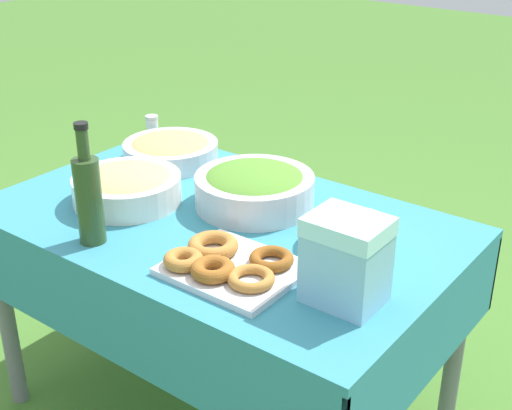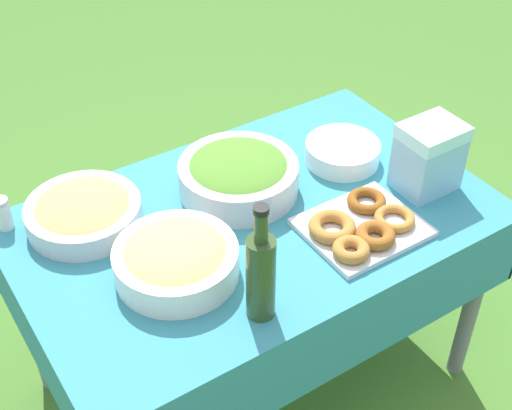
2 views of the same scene
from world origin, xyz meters
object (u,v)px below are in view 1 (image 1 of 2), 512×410
Objects in this scene: plate_stack at (350,235)px; bread_bowl at (171,150)px; donut_platter at (228,264)px; cooler_box at (346,260)px; pasta_bowl at (127,186)px; olive_oil_bottle at (89,197)px; salad_bowl at (254,187)px.

plate_stack is 0.76m from bread_bowl.
cooler_box is at bearing 11.91° from donut_platter.
olive_oil_bottle is at bearing -64.87° from pasta_bowl.
pasta_bowl is 1.39× the size of plate_stack.
olive_oil_bottle is 1.57× the size of cooler_box.
pasta_bowl is 0.49m from donut_platter.
bread_bowl is at bearing 143.94° from donut_platter.
salad_bowl is 0.42m from bread_bowl.
salad_bowl is 0.37m from donut_platter.
salad_bowl is 0.46m from olive_oil_bottle.
salad_bowl reaches higher than plate_stack.
cooler_box is (0.86, -0.37, 0.06)m from bread_bowl.
bread_bowl reaches higher than plate_stack.
cooler_box is at bearing -5.31° from pasta_bowl.
plate_stack is at bearing 34.86° from olive_oil_bottle.
cooler_box reaches higher than plate_stack.
olive_oil_bottle is at bearing -115.67° from salad_bowl.
olive_oil_bottle is at bearing -67.24° from bread_bowl.
salad_bowl is 1.51× the size of plate_stack.
salad_bowl is 1.65× the size of cooler_box.
pasta_bowl is 1.00× the size of bread_bowl.
salad_bowl reaches higher than pasta_bowl.
donut_platter is 1.44× the size of plate_stack.
pasta_bowl is 0.75m from cooler_box.
salad_bowl is 1.05× the size of donut_platter.
plate_stack is (0.16, 0.28, 0.01)m from donut_platter.
cooler_box reaches higher than salad_bowl.
pasta_bowl is at bearing 164.81° from donut_platter.
olive_oil_bottle reaches higher than cooler_box.
olive_oil_bottle is 0.56m from bread_bowl.
donut_platter is 1.05× the size of bread_bowl.
donut_platter is at bearing -119.75° from plate_stack.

